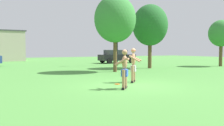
{
  "coord_description": "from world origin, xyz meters",
  "views": [
    {
      "loc": [
        -5.66,
        -8.83,
        1.63
      ],
      "look_at": [
        -0.01,
        1.72,
        0.93
      ],
      "focal_mm": 37.33,
      "sensor_mm": 36.0,
      "label": 1
    }
  ],
  "objects_px": {
    "car_black_near_post": "(116,56)",
    "tree_behind_players": "(115,19)",
    "tree_left_field": "(150,25)",
    "tree_right_field": "(221,34)",
    "player_in_blue": "(124,68)",
    "frisbee": "(117,84)",
    "player_with_cap": "(133,64)",
    "lamp_post": "(117,28)"
  },
  "relations": [
    {
      "from": "car_black_near_post",
      "to": "tree_behind_players",
      "type": "xyz_separation_m",
      "value": [
        -5.5,
        -9.6,
        2.99
      ]
    },
    {
      "from": "tree_left_field",
      "to": "tree_behind_players",
      "type": "bearing_deg",
      "value": -161.06
    },
    {
      "from": "tree_right_field",
      "to": "tree_behind_players",
      "type": "height_order",
      "value": "tree_behind_players"
    },
    {
      "from": "player_in_blue",
      "to": "frisbee",
      "type": "height_order",
      "value": "player_in_blue"
    },
    {
      "from": "tree_left_field",
      "to": "player_with_cap",
      "type": "bearing_deg",
      "value": -132.43
    },
    {
      "from": "lamp_post",
      "to": "tree_left_field",
      "type": "bearing_deg",
      "value": -76.3
    },
    {
      "from": "frisbee",
      "to": "tree_behind_players",
      "type": "height_order",
      "value": "tree_behind_players"
    },
    {
      "from": "car_black_near_post",
      "to": "player_with_cap",
      "type": "bearing_deg",
      "value": -116.38
    },
    {
      "from": "player_in_blue",
      "to": "tree_left_field",
      "type": "xyz_separation_m",
      "value": [
        7.52,
        8.14,
        2.87
      ]
    },
    {
      "from": "player_in_blue",
      "to": "tree_behind_players",
      "type": "height_order",
      "value": "tree_behind_players"
    },
    {
      "from": "player_with_cap",
      "to": "player_in_blue",
      "type": "relative_size",
      "value": 1.05
    },
    {
      "from": "tree_left_field",
      "to": "car_black_near_post",
      "type": "bearing_deg",
      "value": 81.37
    },
    {
      "from": "tree_right_field",
      "to": "player_in_blue",
      "type": "bearing_deg",
      "value": -155.78
    },
    {
      "from": "frisbee",
      "to": "tree_right_field",
      "type": "height_order",
      "value": "tree_right_field"
    },
    {
      "from": "car_black_near_post",
      "to": "lamp_post",
      "type": "xyz_separation_m",
      "value": [
        -2.22,
        -4.11,
        2.93
      ]
    },
    {
      "from": "player_with_cap",
      "to": "tree_right_field",
      "type": "bearing_deg",
      "value": 21.31
    },
    {
      "from": "player_with_cap",
      "to": "frisbee",
      "type": "bearing_deg",
      "value": -168.1
    },
    {
      "from": "frisbee",
      "to": "player_with_cap",
      "type": "bearing_deg",
      "value": 11.9
    },
    {
      "from": "lamp_post",
      "to": "tree_right_field",
      "type": "bearing_deg",
      "value": -32.45
    },
    {
      "from": "tree_right_field",
      "to": "car_black_near_post",
      "type": "bearing_deg",
      "value": 123.44
    },
    {
      "from": "tree_left_field",
      "to": "tree_right_field",
      "type": "xyz_separation_m",
      "value": [
        7.52,
        -1.38,
        -0.55
      ]
    },
    {
      "from": "player_with_cap",
      "to": "car_black_near_post",
      "type": "relative_size",
      "value": 0.39
    },
    {
      "from": "player_in_blue",
      "to": "lamp_post",
      "type": "relative_size",
      "value": 0.26
    },
    {
      "from": "player_in_blue",
      "to": "tree_left_field",
      "type": "bearing_deg",
      "value": 47.27
    },
    {
      "from": "player_with_cap",
      "to": "tree_left_field",
      "type": "xyz_separation_m",
      "value": [
        6.12,
        6.7,
        2.78
      ]
    },
    {
      "from": "tree_left_field",
      "to": "player_in_blue",
      "type": "bearing_deg",
      "value": -132.73
    },
    {
      "from": "car_black_near_post",
      "to": "tree_behind_players",
      "type": "distance_m",
      "value": 11.46
    },
    {
      "from": "player_with_cap",
      "to": "player_in_blue",
      "type": "bearing_deg",
      "value": -134.07
    },
    {
      "from": "tree_behind_players",
      "to": "player_in_blue",
      "type": "bearing_deg",
      "value": -115.95
    },
    {
      "from": "car_black_near_post",
      "to": "tree_left_field",
      "type": "distance_m",
      "value": 8.72
    },
    {
      "from": "player_in_blue",
      "to": "car_black_near_post",
      "type": "height_order",
      "value": "player_in_blue"
    },
    {
      "from": "player_with_cap",
      "to": "player_in_blue",
      "type": "distance_m",
      "value": 2.01
    },
    {
      "from": "tree_right_field",
      "to": "tree_behind_players",
      "type": "relative_size",
      "value": 0.81
    },
    {
      "from": "tree_right_field",
      "to": "frisbee",
      "type": "bearing_deg",
      "value": -159.32
    },
    {
      "from": "car_black_near_post",
      "to": "tree_left_field",
      "type": "relative_size",
      "value": 0.78
    },
    {
      "from": "frisbee",
      "to": "tree_left_field",
      "type": "relative_size",
      "value": 0.04
    },
    {
      "from": "player_with_cap",
      "to": "tree_left_field",
      "type": "bearing_deg",
      "value": 47.57
    },
    {
      "from": "frisbee",
      "to": "tree_behind_players",
      "type": "bearing_deg",
      "value": 62.05
    },
    {
      "from": "player_in_blue",
      "to": "frisbee",
      "type": "distance_m",
      "value": 1.52
    },
    {
      "from": "frisbee",
      "to": "car_black_near_post",
      "type": "bearing_deg",
      "value": 60.85
    },
    {
      "from": "player_in_blue",
      "to": "car_black_near_post",
      "type": "relative_size",
      "value": 0.38
    },
    {
      "from": "tree_behind_players",
      "to": "tree_right_field",
      "type": "bearing_deg",
      "value": 0.43
    }
  ]
}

